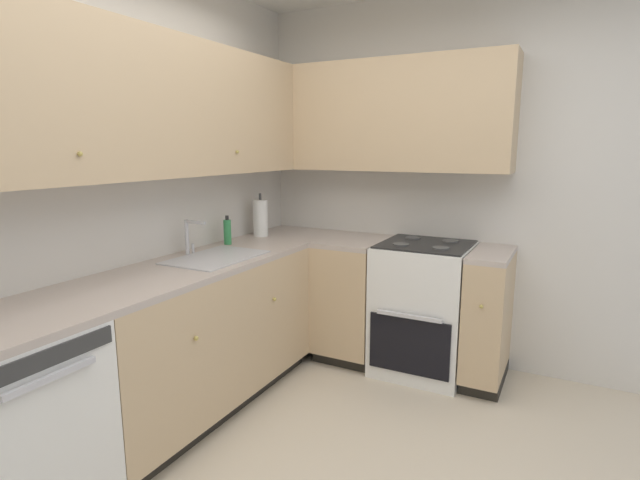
{
  "coord_description": "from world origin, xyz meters",
  "views": [
    {
      "loc": [
        -1.72,
        -0.77,
        1.59
      ],
      "look_at": [
        0.97,
        0.63,
        1.01
      ],
      "focal_mm": 27.61,
      "sensor_mm": 36.0,
      "label": 1
    }
  ],
  "objects": [
    {
      "name": "soap_bottle",
      "position": [
        0.98,
        1.36,
        1.01
      ],
      "size": [
        0.05,
        0.05,
        0.2
      ],
      "color": "#338C4C",
      "rests_on": "countertop_back"
    },
    {
      "name": "sink",
      "position": [
        0.59,
        1.15,
        0.88
      ],
      "size": [
        0.6,
        0.4,
        0.1
      ],
      "color": "#B7B7BC",
      "rests_on": "countertop_back"
    },
    {
      "name": "wall_back",
      "position": [
        0.0,
        1.51,
        1.32
      ],
      "size": [
        3.85,
        0.05,
        2.65
      ],
      "primitive_type": "cube",
      "color": "silver",
      "rests_on": "ground_plane"
    },
    {
      "name": "faucet",
      "position": [
        0.6,
        1.36,
        1.05
      ],
      "size": [
        0.07,
        0.16,
        0.22
      ],
      "color": "silver",
      "rests_on": "countertop_back"
    },
    {
      "name": "wall_right",
      "position": [
        1.9,
        0.0,
        1.32
      ],
      "size": [
        0.05,
        3.07,
        2.65
      ],
      "primitive_type": "cube",
      "color": "silver",
      "rests_on": "ground_plane"
    },
    {
      "name": "paper_towel_roll",
      "position": [
        1.36,
        1.34,
        1.06
      ],
      "size": [
        0.11,
        0.11,
        0.34
      ],
      "color": "white",
      "rests_on": "countertop_back"
    },
    {
      "name": "lower_cabinets_back",
      "position": [
        0.44,
        1.19,
        0.45
      ],
      "size": [
        1.67,
        0.62,
        0.88
      ],
      "color": "tan",
      "rests_on": "ground_plane"
    },
    {
      "name": "lower_cabinets_right",
      "position": [
        1.58,
        0.31,
        0.45
      ],
      "size": [
        0.62,
        1.33,
        0.88
      ],
      "color": "tan",
      "rests_on": "ground_plane"
    },
    {
      "name": "countertop_back",
      "position": [
        0.44,
        1.18,
        0.9
      ],
      "size": [
        2.87,
        0.6,
        0.03
      ],
      "primitive_type": "cube",
      "color": "#B7A89E",
      "rests_on": "lower_cabinets_back"
    },
    {
      "name": "oven_range",
      "position": [
        1.59,
        0.12,
        0.47
      ],
      "size": [
        0.68,
        0.62,
        1.07
      ],
      "color": "white",
      "rests_on": "ground_plane"
    },
    {
      "name": "upper_cabinets_back",
      "position": [
        0.28,
        1.32,
        1.81
      ],
      "size": [
        2.55,
        0.34,
        0.77
      ],
      "color": "tan"
    },
    {
      "name": "dishwasher",
      "position": [
        -0.7,
        1.18,
        0.44
      ],
      "size": [
        0.6,
        0.63,
        0.88
      ],
      "color": "white",
      "rests_on": "ground_plane"
    },
    {
      "name": "upper_cabinets_right",
      "position": [
        1.71,
        0.54,
        1.81
      ],
      "size": [
        0.32,
        1.88,
        0.77
      ],
      "color": "tan"
    },
    {
      "name": "countertop_right",
      "position": [
        1.57,
        0.31,
        0.9
      ],
      "size": [
        0.6,
        1.33,
        0.03
      ],
      "color": "#B7A89E",
      "rests_on": "lower_cabinets_right"
    }
  ]
}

